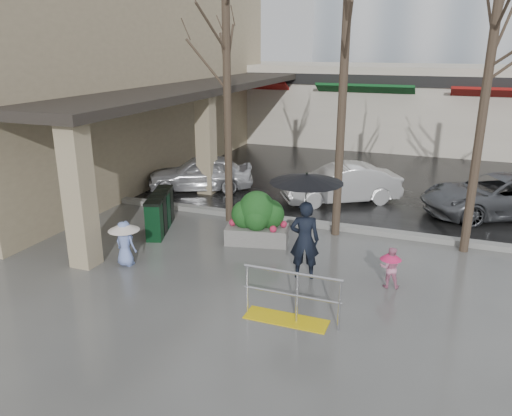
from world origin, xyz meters
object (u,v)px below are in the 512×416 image
Objects in this scene: tree_midwest at (346,34)px; car_a at (201,173)px; tree_mideast at (492,51)px; woman at (306,211)px; car_c at (498,196)px; news_boxes at (160,212)px; handrail at (290,303)px; car_b at (341,184)px; child_blue at (125,238)px; tree_west at (226,41)px; planter at (257,218)px; child_pink at (390,265)px.

tree_midwest is 1.89× the size of car_a.
tree_mideast is at bearing -0.00° from tree_midwest.
woman is 0.54× the size of car_c.
news_boxes is 4.16m from car_a.
car_a reaches higher than handrail.
car_a is 4.99m from car_b.
tree_midwest is 3.32m from tree_mideast.
car_b is (-3.80, 2.99, -4.23)m from tree_mideast.
car_a is at bearing -72.48° from child_blue.
car_b is at bearing 27.60° from news_boxes.
car_a reaches higher than child_blue.
handrail is 0.28× the size of tree_west.
tree_midwest reaches higher than planter.
car_a is at bearing -116.94° from car_b.
child_pink is at bearing -21.12° from planter.
car_b is at bearing 69.59° from car_a.
tree_west is 6.50m from tree_mideast.
car_a is (-8.77, 2.63, -4.23)m from tree_mideast.
car_c reaches higher than news_boxes.
tree_mideast is at bearing -154.29° from woman.
news_boxes is (-4.83, 3.35, 0.16)m from handrail.
tree_midwest is 7.25m from child_blue.
woman is at bearing -139.58° from tree_mideast.
planter is (1.40, -1.33, -4.41)m from tree_west.
tree_midwest is at bearing -106.65° from woman.
tree_mideast reaches higher than woman.
tree_midwest reaches higher than news_boxes.
car_c is (6.03, 4.66, -0.04)m from planter.
tree_midwest is at bearing 36.34° from planter.
planter is at bearing -128.10° from child_blue.
handrail is 0.42× the size of car_c.
car_b reaches higher than child_pink.
woman is 4.90m from news_boxes.
woman is at bearing -42.61° from planter.
tree_west reaches higher than child_pink.
news_boxes is (-4.57, 1.44, -1.02)m from woman.
child_pink is at bearing -28.58° from tree_west.
child_pink is at bearing 29.04° from car_a.
tree_midwest is (3.20, 0.00, 0.15)m from tree_west.
car_a is (-5.37, 5.52, -0.93)m from woman.
tree_west is at bearing -73.23° from car_b.
planter is (-1.80, -1.33, -4.56)m from tree_midwest.
woman is 7.64m from car_c.
tree_midwest reaches higher than tree_mideast.
child_blue is 7.71m from car_b.
child_blue is 0.29× the size of car_b.
car_c is at bearing -133.56° from child_blue.
child_blue is (-5.95, -1.08, 0.17)m from child_pink.
child_blue is at bearing -134.39° from planter.
car_a is at bearing -46.06° from child_pink.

